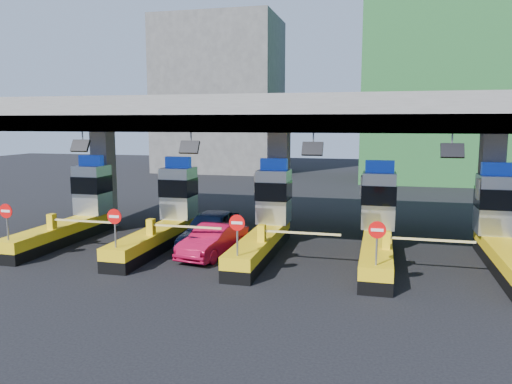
# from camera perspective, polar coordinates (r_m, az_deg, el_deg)

# --- Properties ---
(ground) EXTENTS (120.00, 120.00, 0.00)m
(ground) POSITION_cam_1_polar(r_m,az_deg,el_deg) (23.19, 1.08, -6.76)
(ground) COLOR black
(ground) RESTS_ON ground
(toll_canopy) EXTENTS (28.00, 12.09, 7.00)m
(toll_canopy) POSITION_cam_1_polar(r_m,az_deg,el_deg) (25.23, 2.61, 8.50)
(toll_canopy) COLOR slate
(toll_canopy) RESTS_ON ground
(toll_lane_far_left) EXTENTS (4.43, 8.00, 4.16)m
(toll_lane_far_left) POSITION_cam_1_polar(r_m,az_deg,el_deg) (27.14, -19.81, -2.05)
(toll_lane_far_left) COLOR black
(toll_lane_far_left) RESTS_ON ground
(toll_lane_left) EXTENTS (4.43, 8.00, 4.16)m
(toll_lane_left) POSITION_cam_1_polar(r_m,az_deg,el_deg) (24.72, -10.13, -2.64)
(toll_lane_left) COLOR black
(toll_lane_left) RESTS_ON ground
(toll_lane_center) EXTENTS (4.43, 8.00, 4.16)m
(toll_lane_center) POSITION_cam_1_polar(r_m,az_deg,el_deg) (23.14, 1.25, -3.24)
(toll_lane_center) COLOR black
(toll_lane_center) RESTS_ON ground
(toll_lane_right) EXTENTS (4.43, 8.00, 4.16)m
(toll_lane_right) POSITION_cam_1_polar(r_m,az_deg,el_deg) (22.58, 13.74, -3.76)
(toll_lane_right) COLOR black
(toll_lane_right) RESTS_ON ground
(toll_lane_far_right) EXTENTS (4.43, 8.00, 4.16)m
(toll_lane_far_right) POSITION_cam_1_polar(r_m,az_deg,el_deg) (23.12, 26.26, -4.09)
(toll_lane_far_right) COLOR black
(toll_lane_far_right) RESTS_ON ground
(bg_building_scaffold) EXTENTS (18.00, 12.00, 28.00)m
(bg_building_scaffold) POSITION_cam_1_polar(r_m,az_deg,el_deg) (54.89, 22.13, 15.91)
(bg_building_scaffold) COLOR #1E5926
(bg_building_scaffold) RESTS_ON ground
(bg_building_concrete) EXTENTS (14.00, 10.00, 18.00)m
(bg_building_concrete) POSITION_cam_1_polar(r_m,az_deg,el_deg) (60.98, -4.17, 10.89)
(bg_building_concrete) COLOR #4C4C49
(bg_building_concrete) RESTS_ON ground
(van) EXTENTS (2.19, 5.26, 1.78)m
(van) POSITION_cam_1_polar(r_m,az_deg,el_deg) (23.59, -5.18, -4.31)
(van) COLOR black
(van) RESTS_ON ground
(red_car) EXTENTS (2.25, 4.47, 1.41)m
(red_car) POSITION_cam_1_polar(r_m,az_deg,el_deg) (22.31, -4.90, -5.52)
(red_car) COLOR #AB0D33
(red_car) RESTS_ON ground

